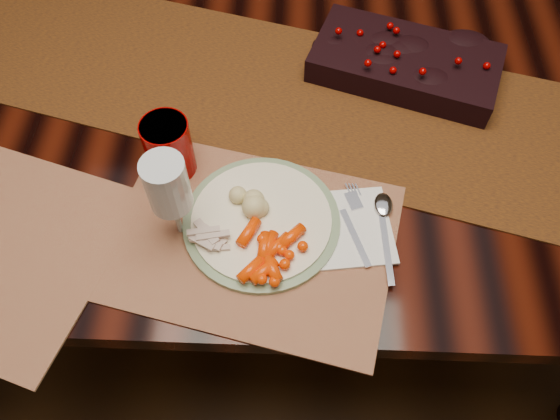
{
  "coord_description": "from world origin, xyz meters",
  "views": [
    {
      "loc": [
        0.04,
        -0.76,
        1.54
      ],
      "look_at": [
        0.02,
        -0.29,
        0.8
      ],
      "focal_mm": 35.0,
      "sensor_mm": 36.0,
      "label": 1
    }
  ],
  "objects_px": {
    "dinner_plate": "(261,221)",
    "napkin": "(352,227)",
    "dining_table": "(276,202)",
    "centerpiece": "(406,60)",
    "turkey_shreds": "(211,239)",
    "baby_carrots": "(272,252)",
    "mashed_potatoes": "(248,200)",
    "placemat_main": "(252,240)",
    "red_cup": "(169,148)",
    "wine_glass": "(172,201)"
  },
  "relations": [
    {
      "from": "placemat_main",
      "to": "red_cup",
      "type": "height_order",
      "value": "red_cup"
    },
    {
      "from": "mashed_potatoes",
      "to": "turkey_shreds",
      "type": "distance_m",
      "value": 0.09
    },
    {
      "from": "placemat_main",
      "to": "turkey_shreds",
      "type": "height_order",
      "value": "turkey_shreds"
    },
    {
      "from": "dinner_plate",
      "to": "baby_carrots",
      "type": "height_order",
      "value": "baby_carrots"
    },
    {
      "from": "baby_carrots",
      "to": "red_cup",
      "type": "bearing_deg",
      "value": 136.16
    },
    {
      "from": "placemat_main",
      "to": "dinner_plate",
      "type": "bearing_deg",
      "value": 78.79
    },
    {
      "from": "baby_carrots",
      "to": "red_cup",
      "type": "relative_size",
      "value": 0.98
    },
    {
      "from": "placemat_main",
      "to": "mashed_potatoes",
      "type": "relative_size",
      "value": 6.48
    },
    {
      "from": "dining_table",
      "to": "mashed_potatoes",
      "type": "height_order",
      "value": "mashed_potatoes"
    },
    {
      "from": "dining_table",
      "to": "turkey_shreds",
      "type": "bearing_deg",
      "value": -104.43
    },
    {
      "from": "napkin",
      "to": "red_cup",
      "type": "distance_m",
      "value": 0.34
    },
    {
      "from": "placemat_main",
      "to": "baby_carrots",
      "type": "xyz_separation_m",
      "value": [
        0.04,
        -0.03,
        0.03
      ]
    },
    {
      "from": "mashed_potatoes",
      "to": "red_cup",
      "type": "bearing_deg",
      "value": 148.15
    },
    {
      "from": "dinner_plate",
      "to": "baby_carrots",
      "type": "bearing_deg",
      "value": -72.48
    },
    {
      "from": "mashed_potatoes",
      "to": "red_cup",
      "type": "distance_m",
      "value": 0.17
    },
    {
      "from": "centerpiece",
      "to": "red_cup",
      "type": "xyz_separation_m",
      "value": [
        -0.43,
        -0.26,
        0.02
      ]
    },
    {
      "from": "napkin",
      "to": "red_cup",
      "type": "bearing_deg",
      "value": 152.24
    },
    {
      "from": "dinner_plate",
      "to": "napkin",
      "type": "distance_m",
      "value": 0.15
    },
    {
      "from": "turkey_shreds",
      "to": "centerpiece",
      "type": "bearing_deg",
      "value": 50.14
    },
    {
      "from": "dining_table",
      "to": "baby_carrots",
      "type": "relative_size",
      "value": 16.32
    },
    {
      "from": "dining_table",
      "to": "baby_carrots",
      "type": "xyz_separation_m",
      "value": [
        0.01,
        -0.36,
        0.4
      ]
    },
    {
      "from": "dining_table",
      "to": "dinner_plate",
      "type": "distance_m",
      "value": 0.48
    },
    {
      "from": "placemat_main",
      "to": "mashed_potatoes",
      "type": "height_order",
      "value": "mashed_potatoes"
    },
    {
      "from": "centerpiece",
      "to": "wine_glass",
      "type": "height_order",
      "value": "wine_glass"
    },
    {
      "from": "turkey_shreds",
      "to": "baby_carrots",
      "type": "bearing_deg",
      "value": -11.23
    },
    {
      "from": "dining_table",
      "to": "centerpiece",
      "type": "distance_m",
      "value": 0.49
    },
    {
      "from": "dining_table",
      "to": "mashed_potatoes",
      "type": "distance_m",
      "value": 0.49
    },
    {
      "from": "mashed_potatoes",
      "to": "red_cup",
      "type": "relative_size",
      "value": 0.63
    },
    {
      "from": "placemat_main",
      "to": "wine_glass",
      "type": "xyz_separation_m",
      "value": [
        -0.12,
        0.01,
        0.09
      ]
    },
    {
      "from": "baby_carrots",
      "to": "mashed_potatoes",
      "type": "height_order",
      "value": "mashed_potatoes"
    },
    {
      "from": "dining_table",
      "to": "turkey_shreds",
      "type": "xyz_separation_m",
      "value": [
        -0.09,
        -0.34,
        0.4
      ]
    },
    {
      "from": "mashed_potatoes",
      "to": "napkin",
      "type": "height_order",
      "value": "mashed_potatoes"
    },
    {
      "from": "centerpiece",
      "to": "dining_table",
      "type": "bearing_deg",
      "value": -163.74
    },
    {
      "from": "mashed_potatoes",
      "to": "wine_glass",
      "type": "relative_size",
      "value": 0.39
    },
    {
      "from": "centerpiece",
      "to": "placemat_main",
      "type": "xyz_separation_m",
      "value": [
        -0.28,
        -0.4,
        -0.04
      ]
    },
    {
      "from": "mashed_potatoes",
      "to": "centerpiece",
      "type": "bearing_deg",
      "value": 49.86
    },
    {
      "from": "placemat_main",
      "to": "mashed_potatoes",
      "type": "xyz_separation_m",
      "value": [
        -0.01,
        0.06,
        0.04
      ]
    },
    {
      "from": "dinner_plate",
      "to": "red_cup",
      "type": "bearing_deg",
      "value": 145.91
    },
    {
      "from": "napkin",
      "to": "centerpiece",
      "type": "bearing_deg",
      "value": 64.99
    },
    {
      "from": "centerpiece",
      "to": "turkey_shreds",
      "type": "distance_m",
      "value": 0.54
    },
    {
      "from": "dinner_plate",
      "to": "centerpiece",
      "type": "bearing_deg",
      "value": 53.95
    },
    {
      "from": "baby_carrots",
      "to": "red_cup",
      "type": "height_order",
      "value": "red_cup"
    },
    {
      "from": "dining_table",
      "to": "centerpiece",
      "type": "height_order",
      "value": "centerpiece"
    },
    {
      "from": "dining_table",
      "to": "napkin",
      "type": "xyz_separation_m",
      "value": [
        0.14,
        -0.29,
        0.38
      ]
    },
    {
      "from": "dining_table",
      "to": "mashed_potatoes",
      "type": "relative_size",
      "value": 25.25
    },
    {
      "from": "dinner_plate",
      "to": "wine_glass",
      "type": "height_order",
      "value": "wine_glass"
    },
    {
      "from": "centerpiece",
      "to": "baby_carrots",
      "type": "distance_m",
      "value": 0.5
    },
    {
      "from": "centerpiece",
      "to": "turkey_shreds",
      "type": "relative_size",
      "value": 5.69
    },
    {
      "from": "turkey_shreds",
      "to": "dining_table",
      "type": "bearing_deg",
      "value": 75.57
    },
    {
      "from": "dining_table",
      "to": "dinner_plate",
      "type": "height_order",
      "value": "dinner_plate"
    }
  ]
}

